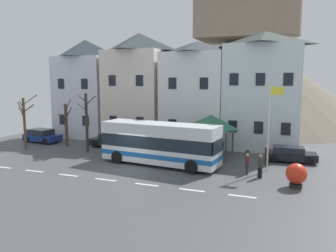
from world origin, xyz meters
TOP-DOWN VIEW (x-y plane):
  - ground_plane at (0.00, -0.00)m, footprint 40.00×60.00m
  - townhouse_00 at (-11.10, 11.56)m, footprint 6.11×5.19m
  - townhouse_01 at (-4.59, 12.19)m, footprint 6.25×6.45m
  - townhouse_02 at (2.06, 12.21)m, footprint 6.27×6.49m
  - townhouse_03 at (8.73, 12.41)m, footprint 6.93×6.89m
  - hilltop_castle at (3.17, 33.32)m, footprint 41.86×41.86m
  - transit_bus at (1.92, 2.13)m, footprint 9.69×3.52m
  - bus_shelter at (4.95, 6.48)m, footprint 3.60×3.60m
  - parked_car_00 at (-13.49, 6.55)m, footprint 4.05×2.28m
  - parked_car_01 at (11.47, 6.80)m, footprint 4.11×2.10m
  - parked_car_02 at (-5.18, 6.95)m, footprint 4.18×1.95m
  - pedestrian_00 at (9.61, 1.23)m, footprint 0.31×0.31m
  - pedestrian_01 at (8.45, 3.85)m, footprint 0.35×0.35m
  - pedestrian_02 at (9.80, 4.61)m, footprint 0.31×0.28m
  - pedestrian_03 at (8.68, 1.83)m, footprint 0.29×0.32m
  - public_bench at (4.83, 8.86)m, footprint 1.61×0.48m
  - flagpole at (10.03, 3.19)m, footprint 0.95×0.10m
  - harbour_buoy at (11.89, -0.08)m, footprint 1.28×1.28m
  - bare_tree_00 at (-9.60, 5.69)m, footprint 0.88×2.49m
  - bare_tree_01 at (-12.41, 3.12)m, footprint 1.92×2.05m
  - bare_tree_02 at (-6.01, 3.97)m, footprint 1.46×1.50m

SIDE VIEW (x-z plane):
  - ground_plane at x=0.00m, z-range -0.06..0.00m
  - public_bench at x=4.83m, z-range 0.04..0.91m
  - parked_car_01 at x=11.47m, z-range -0.01..1.23m
  - parked_car_02 at x=-5.18m, z-range -0.01..1.29m
  - parked_car_00 at x=-13.49m, z-range -0.02..1.38m
  - pedestrian_03 at x=8.68m, z-range 0.09..1.59m
  - harbour_buoy at x=11.89m, z-range 0.07..1.61m
  - pedestrian_00 at x=9.61m, z-range 0.03..1.66m
  - pedestrian_01 at x=8.45m, z-range 0.15..1.63m
  - pedestrian_02 at x=9.80m, z-range 0.12..1.77m
  - transit_bus at x=1.92m, z-range 0.01..3.30m
  - bare_tree_00 at x=-9.60m, z-range -0.13..4.62m
  - bare_tree_01 at x=-12.41m, z-range 0.13..5.34m
  - bare_tree_02 at x=-6.01m, z-range 0.15..5.57m
  - bus_shelter at x=4.95m, z-range 1.18..4.81m
  - flagpole at x=10.03m, z-range 0.54..6.73m
  - townhouse_02 at x=2.06m, z-range 0.00..10.55m
  - townhouse_00 at x=-11.10m, z-range 0.00..11.15m
  - townhouse_03 at x=8.73m, z-range 0.00..11.23m
  - townhouse_01 at x=-4.59m, z-range 0.00..11.70m
  - hilltop_castle at x=3.17m, z-range -2.70..17.58m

